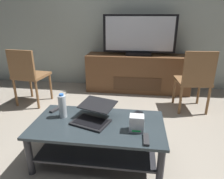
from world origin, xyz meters
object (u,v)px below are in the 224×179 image
object	(u,v)px
television	(139,36)
router_box	(137,123)
tv_remote	(56,109)
side_chair	(28,74)
dining_chair	(195,78)
laptop	(94,115)
media_cabinet	(138,73)
water_bottle_near	(62,106)
cell_phone	(137,114)
soundbar_remote	(146,139)
coffee_table	(98,134)

from	to	relation	value
television	router_box	bearing A→B (deg)	-89.60
router_box	tv_remote	distance (m)	0.89
side_chair	television	bearing A→B (deg)	26.83
television	router_box	size ratio (longest dim) A/B	8.58
television	dining_chair	xyz separation A→B (m)	(0.80, -0.74, -0.49)
router_box	laptop	bearing A→B (deg)	162.58
media_cabinet	laptop	size ratio (longest dim) A/B	4.03
dining_chair	tv_remote	distance (m)	1.91
side_chair	water_bottle_near	size ratio (longest dim) A/B	3.61
laptop	cell_phone	bearing A→B (deg)	23.82
dining_chair	soundbar_remote	bearing A→B (deg)	-116.14
television	side_chair	distance (m)	1.90
laptop	water_bottle_near	distance (m)	0.32
dining_chair	laptop	world-z (taller)	dining_chair
tv_remote	soundbar_remote	distance (m)	1.02
television	soundbar_remote	world-z (taller)	television
dining_chair	router_box	xyz separation A→B (m)	(-0.78, -1.30, -0.03)
router_box	cell_phone	xyz separation A→B (m)	(-0.00, 0.30, -0.07)
water_bottle_near	media_cabinet	bearing A→B (deg)	69.67
router_box	dining_chair	bearing A→B (deg)	58.83
water_bottle_near	laptop	bearing A→B (deg)	-6.14
dining_chair	soundbar_remote	world-z (taller)	dining_chair
dining_chair	side_chair	xyz separation A→B (m)	(-2.43, -0.09, 0.00)
water_bottle_near	soundbar_remote	world-z (taller)	water_bottle_near
router_box	cell_phone	size ratio (longest dim) A/B	1.03
cell_phone	tv_remote	world-z (taller)	tv_remote
side_chair	tv_remote	distance (m)	1.23
coffee_table	media_cabinet	world-z (taller)	media_cabinet
router_box	soundbar_remote	xyz separation A→B (m)	(0.08, -0.14, -0.06)
media_cabinet	laptop	bearing A→B (deg)	-101.43
cell_phone	soundbar_remote	world-z (taller)	soundbar_remote
laptop	soundbar_remote	size ratio (longest dim) A/B	2.85
water_bottle_near	tv_remote	distance (m)	0.21
water_bottle_near	cell_phone	size ratio (longest dim) A/B	1.74
water_bottle_near	tv_remote	bearing A→B (deg)	133.01
side_chair	soundbar_remote	bearing A→B (deg)	-37.87
side_chair	tv_remote	size ratio (longest dim) A/B	5.48
laptop	media_cabinet	bearing A→B (deg)	78.57
coffee_table	soundbar_remote	xyz separation A→B (m)	(0.44, -0.22, 0.13)
laptop	water_bottle_near	size ratio (longest dim) A/B	1.87
side_chair	water_bottle_near	xyz separation A→B (m)	(0.93, -1.05, 0.01)
side_chair	router_box	bearing A→B (deg)	-36.26
soundbar_remote	coffee_table	bearing A→B (deg)	152.31
laptop	soundbar_remote	distance (m)	0.55
coffee_table	media_cabinet	xyz separation A→B (m)	(0.34, 1.98, 0.06)
coffee_table	soundbar_remote	distance (m)	0.50
coffee_table	tv_remote	size ratio (longest dim) A/B	7.60
side_chair	cell_phone	distance (m)	1.88
coffee_table	side_chair	world-z (taller)	side_chair
side_chair	soundbar_remote	distance (m)	2.19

